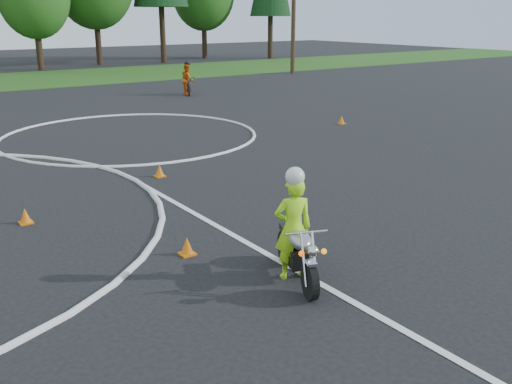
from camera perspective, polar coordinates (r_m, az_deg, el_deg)
primary_motorcycle at (r=8.31m, az=4.20°, el=-6.04°), size 0.87×1.66×0.92m
rider_primary_grp at (r=8.27m, az=3.74°, el=-3.34°), size 0.66×0.55×1.70m
rider_second_grp at (r=28.29m, az=-6.84°, el=10.79°), size 1.19×1.78×1.62m
traffic_cones at (r=11.75m, az=-22.38°, el=-1.86°), size 21.01×7.38×0.30m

